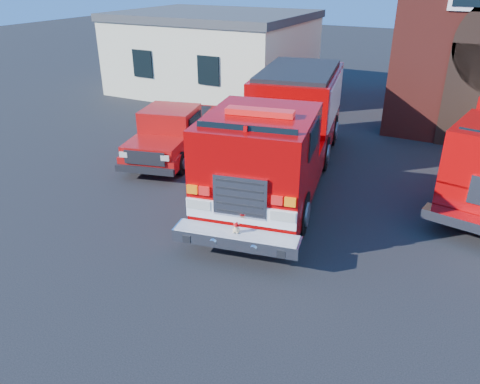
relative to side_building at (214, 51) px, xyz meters
The scene contains 4 objects.
ground 15.96m from the side_building, 55.30° to the right, with size 100.00×100.00×0.00m, color black.
side_building is the anchor object (origin of this frame).
fire_engine 13.20m from the side_building, 49.97° to the right, with size 4.88×10.96×3.26m.
pickup_truck 10.69m from the side_building, 68.36° to the right, with size 3.41×6.05×1.87m.
Camera 1 is at (4.98, -10.84, 6.50)m, focal length 35.00 mm.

